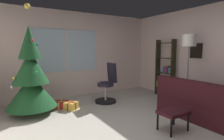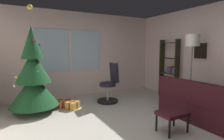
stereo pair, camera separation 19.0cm
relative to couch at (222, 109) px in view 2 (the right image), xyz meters
name	(u,v)px [view 2 (the right image)]	position (x,y,z in m)	size (l,w,h in m)	color
ground_plane	(133,132)	(-1.69, 0.57, -0.33)	(4.87, 5.47, 0.10)	#B0AC9E
wall_back_with_windows	(81,54)	(-1.71, 3.35, 0.98)	(4.87, 0.12, 2.51)	beige
wall_right_with_frames	(221,56)	(0.79, 0.56, 0.97)	(0.12, 5.47, 2.51)	beige
couch	(222,109)	(0.00, 0.00, 0.00)	(1.72, 1.99, 0.81)	#331219
footstool	(172,115)	(-1.15, 0.17, 0.03)	(0.48, 0.36, 0.36)	#331219
holiday_tree	(33,78)	(-3.14, 2.33, 0.51)	(1.06, 1.06, 2.36)	#4C331E
gift_box_red	(63,104)	(-2.49, 2.47, -0.21)	(0.44, 0.45, 0.15)	red
gift_box_green	(45,100)	(-2.87, 2.76, -0.15)	(0.38, 0.39, 0.28)	#1E722D
gift_box_gold	(73,105)	(-2.32, 2.19, -0.20)	(0.36, 0.36, 0.18)	gold
office_chair	(110,87)	(-1.28, 2.26, 0.14)	(0.56, 0.56, 1.06)	black
bookshelf	(169,72)	(0.53, 1.91, 0.46)	(0.18, 0.64, 1.70)	black
floor_lamp	(192,47)	(0.25, 0.94, 1.19)	(0.32, 0.32, 1.77)	slate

